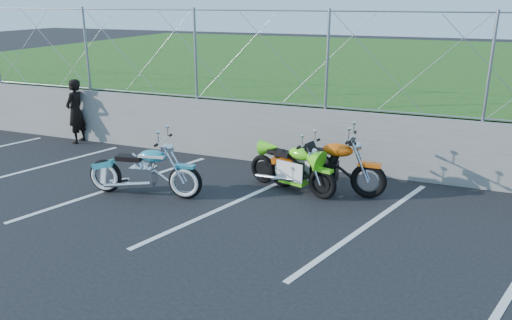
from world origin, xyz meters
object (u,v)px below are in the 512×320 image
at_px(cruiser_turquoise, 146,173).
at_px(person_standing, 75,111).
at_px(sportbike_green, 293,169).
at_px(naked_orange, 327,168).

xyz_separation_m(cruiser_turquoise, person_standing, (-3.65, 2.43, 0.36)).
height_order(cruiser_turquoise, sportbike_green, cruiser_turquoise).
relative_size(sportbike_green, person_standing, 1.17).
xyz_separation_m(cruiser_turquoise, sportbike_green, (2.43, 1.22, -0.01)).
relative_size(naked_orange, sportbike_green, 1.21).
bearing_deg(cruiser_turquoise, person_standing, 136.97).
bearing_deg(sportbike_green, cruiser_turquoise, -136.75).
distance_m(sportbike_green, person_standing, 6.21).
bearing_deg(person_standing, naked_orange, 74.48).
relative_size(naked_orange, person_standing, 1.41).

